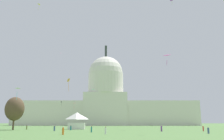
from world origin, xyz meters
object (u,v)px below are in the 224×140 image
at_px(person_denim_mid_center, 209,131).
at_px(person_olive_back_center, 27,127).
at_px(kite_green_low, 94,91).
at_px(tree_west_far, 15,109).
at_px(kite_magenta_mid, 167,57).
at_px(kite_red_low, 75,104).
at_px(person_orange_edge_east, 63,131).
at_px(kite_black_low, 62,102).
at_px(kite_gold_low, 69,81).
at_px(kite_white_low, 18,89).
at_px(capitol_building, 106,102).
at_px(person_purple_front_left, 162,129).
at_px(event_tent, 77,120).
at_px(person_white_back_left, 106,131).
at_px(kite_yellow_high, 40,5).
at_px(person_red_near_tree_west, 204,128).
at_px(kite_pink_high, 61,53).
at_px(person_teal_near_tree_east, 71,128).
at_px(person_teal_aisle_center, 92,129).
at_px(person_denim_front_center, 55,129).

distance_m(person_denim_mid_center, person_olive_back_center, 62.41).
xyz_separation_m(person_denim_mid_center, kite_green_low, (-30.28, 35.92, 14.24)).
bearing_deg(tree_west_far, kite_magenta_mid, -31.48).
bearing_deg(tree_west_far, kite_red_low, 82.60).
bearing_deg(tree_west_far, person_orange_edge_east, -53.21).
bearing_deg(kite_black_low, kite_gold_low, -154.12).
bearing_deg(kite_white_low, capitol_building, 47.54).
height_order(capitol_building, tree_west_far, capitol_building).
relative_size(capitol_building, person_purple_front_left, 79.56).
xyz_separation_m(event_tent, person_white_back_left, (11.81, -36.50, -2.44)).
distance_m(tree_west_far, kite_yellow_high, 57.47).
bearing_deg(person_red_near_tree_west, kite_pink_high, -131.36).
distance_m(person_denim_mid_center, kite_yellow_high, 97.29).
relative_size(tree_west_far, kite_magenta_mid, 5.22).
height_order(person_white_back_left, person_teal_near_tree_east, person_white_back_left).
relative_size(capitol_building, kite_green_low, 88.93).
relative_size(capitol_building, person_teal_aisle_center, 81.20).
bearing_deg(capitol_building, person_orange_edge_east, -92.38).
relative_size(event_tent, kite_green_low, 4.23).
xyz_separation_m(person_denim_front_center, person_orange_edge_east, (7.09, -22.12, 0.05)).
relative_size(kite_gold_low, kite_black_low, 1.40).
height_order(capitol_building, kite_red_low, capitol_building).
bearing_deg(person_purple_front_left, kite_gold_low, 33.13).
bearing_deg(kite_black_low, kite_white_low, -165.68).
height_order(person_teal_near_tree_east, kite_pink_high, kite_pink_high).
xyz_separation_m(kite_gold_low, kite_black_low, (-16.46, 67.21, -2.19)).
height_order(person_red_near_tree_west, kite_black_low, kite_black_low).
xyz_separation_m(person_teal_aisle_center, person_denim_front_center, (-12.24, 10.12, -0.07)).
height_order(person_denim_mid_center, kite_gold_low, kite_gold_low).
distance_m(capitol_building, kite_gold_low, 104.62).
height_order(person_denim_mid_center, kite_red_low, kite_red_low).
height_order(kite_yellow_high, kite_black_low, kite_yellow_high).
relative_size(tree_west_far, person_olive_back_center, 7.30).
bearing_deg(kite_black_low, capitol_building, -24.14).
distance_m(event_tent, kite_red_low, 68.27).
relative_size(kite_white_low, kite_red_low, 1.06).
relative_size(person_teal_aisle_center, kite_white_low, 0.47).
xyz_separation_m(person_teal_aisle_center, person_denim_mid_center, (28.51, -6.66, -0.10)).
relative_size(event_tent, tree_west_far, 0.58).
bearing_deg(person_purple_front_left, tree_west_far, 40.29).
xyz_separation_m(event_tent, kite_yellow_high, (-22.75, 16.95, 56.32)).
distance_m(person_denim_front_center, kite_gold_low, 18.58).
distance_m(person_teal_aisle_center, kite_black_low, 91.23).
xyz_separation_m(event_tent, person_teal_near_tree_east, (-0.69, -8.91, -2.52)).
bearing_deg(person_teal_aisle_center, kite_gold_low, 172.94).
xyz_separation_m(kite_magenta_mid, kite_white_low, (-42.32, 17.10, -5.66)).
bearing_deg(person_teal_near_tree_east, kite_gold_low, 175.08).
bearing_deg(kite_gold_low, kite_pink_high, -175.00).
height_order(person_denim_mid_center, kite_white_low, kite_white_low).
xyz_separation_m(person_red_near_tree_west, person_purple_front_left, (-12.73, -1.25, 0.00)).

